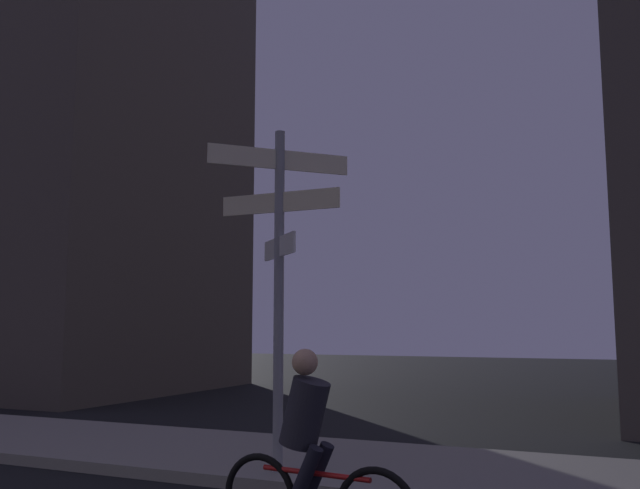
% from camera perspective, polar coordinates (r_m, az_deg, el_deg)
% --- Properties ---
extents(sidewalk_kerb, '(40.00, 2.91, 0.14)m').
position_cam_1_polar(sidewalk_kerb, '(9.75, -8.37, -17.13)').
color(sidewalk_kerb, gray).
rests_on(sidewalk_kerb, ground_plane).
extents(signpost, '(1.57, 1.28, 4.03)m').
position_cam_1_polar(signpost, '(8.05, -3.48, -1.35)').
color(signpost, gray).
rests_on(signpost, sidewalk_kerb).
extents(cyclist, '(1.82, 0.37, 1.61)m').
position_cam_1_polar(cyclist, '(5.77, -0.87, -17.41)').
color(cyclist, black).
rests_on(cyclist, ground_plane).
extents(building_left_block, '(13.93, 8.26, 20.84)m').
position_cam_1_polar(building_left_block, '(25.08, -24.85, 13.75)').
color(building_left_block, '#4C443D').
rests_on(building_left_block, ground_plane).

